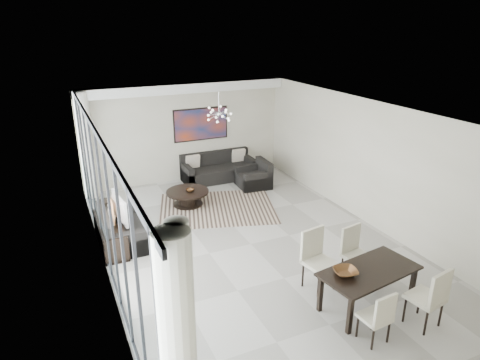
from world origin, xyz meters
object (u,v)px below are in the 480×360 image
tv_console (110,234)px  television (115,209)px  sofa_main (219,170)px  coffee_table (188,197)px  dining_table (369,274)px

tv_console → television: 0.57m
tv_console → television: (0.16, 0.01, 0.55)m
sofa_main → tv_console: (-3.64, -2.85, -0.00)m
coffee_table → dining_table: dining_table is taller
sofa_main → tv_console: size_ratio=1.27×
coffee_table → sofa_main: (1.46, 1.49, 0.05)m
sofa_main → coffee_table: bearing=-134.5°
television → dining_table: size_ratio=0.54×
sofa_main → dining_table: 6.81m
tv_console → television: bearing=2.9°
tv_console → dining_table: bearing=-47.6°
tv_console → dining_table: dining_table is taller
sofa_main → tv_console: sofa_main is taller
coffee_table → dining_table: (1.43, -5.31, 0.40)m
coffee_table → sofa_main: sofa_main is taller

